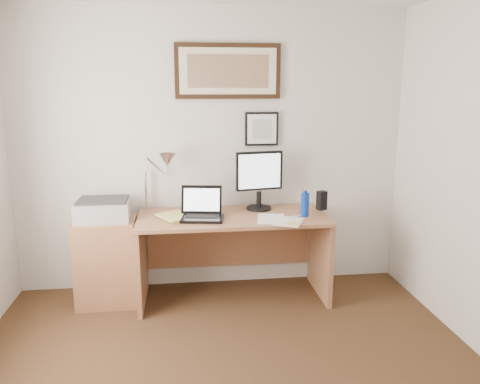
{
  "coord_description": "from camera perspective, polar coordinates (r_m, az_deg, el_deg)",
  "views": [
    {
      "loc": [
        -0.25,
        -2.18,
        1.82
      ],
      "look_at": [
        0.19,
        1.43,
        1.0
      ],
      "focal_mm": 35.0,
      "sensor_mm": 36.0,
      "label": 1
    }
  ],
  "objects": [
    {
      "name": "marker_pen",
      "position": [
        3.95,
        6.88,
        -2.96
      ],
      "size": [
        0.14,
        0.06,
        0.02
      ],
      "primitive_type": "cylinder",
      "rotation": [
        0.0,
        1.57,
        0.35
      ],
      "color": "white",
      "rests_on": "desk"
    },
    {
      "name": "sticky_pad",
      "position": [
        3.74,
        6.26,
        -3.85
      ],
      "size": [
        0.1,
        0.1,
        0.01
      ],
      "primitive_type": "cube",
      "rotation": [
        0.0,
        0.0,
        -0.13
      ],
      "color": "#E4C96C",
      "rests_on": "desk"
    },
    {
      "name": "lcd_monitor",
      "position": [
        4.11,
        2.36,
        1.78
      ],
      "size": [
        0.42,
        0.22,
        0.52
      ],
      "color": "black",
      "rests_on": "desk"
    },
    {
      "name": "side_cabinet",
      "position": [
        4.18,
        -15.88,
        -8.16
      ],
      "size": [
        0.5,
        0.4,
        0.73
      ],
      "primitive_type": "cube",
      "color": "#935E3D",
      "rests_on": "floor"
    },
    {
      "name": "picture_large",
      "position": [
        4.17,
        -1.47,
        14.51
      ],
      "size": [
        0.92,
        0.04,
        0.47
      ],
      "color": "black",
      "rests_on": "wall_back"
    },
    {
      "name": "printer",
      "position": [
        4.07,
        -16.31,
        -2.05
      ],
      "size": [
        0.44,
        0.34,
        0.18
      ],
      "color": "#A3A4A6",
      "rests_on": "side_cabinet"
    },
    {
      "name": "desk",
      "position": [
        4.12,
        -1.02,
        -5.72
      ],
      "size": [
        1.6,
        0.7,
        0.75
      ],
      "color": "#935E3D",
      "rests_on": "floor"
    },
    {
      "name": "laptop",
      "position": [
        3.89,
        -4.64,
        -2.39
      ],
      "size": [
        0.37,
        0.34,
        0.26
      ],
      "color": "black",
      "rests_on": "desk"
    },
    {
      "name": "desk_lamp",
      "position": [
        4.04,
        -9.11,
        3.57
      ],
      "size": [
        0.29,
        0.27,
        0.53
      ],
      "color": "silver",
      "rests_on": "desk"
    },
    {
      "name": "picture_small",
      "position": [
        4.22,
        2.66,
        7.69
      ],
      "size": [
        0.3,
        0.03,
        0.3
      ],
      "color": "black",
      "rests_on": "wall_back"
    },
    {
      "name": "paper_sheet_a",
      "position": [
        3.88,
        3.82,
        -3.27
      ],
      "size": [
        0.28,
        0.35,
        0.0
      ],
      "primitive_type": "cube",
      "rotation": [
        0.0,
        0.0,
        -0.18
      ],
      "color": "white",
      "rests_on": "desk"
    },
    {
      "name": "speaker",
      "position": [
        4.2,
        9.92,
        -1.02
      ],
      "size": [
        0.09,
        0.09,
        0.17
      ],
      "primitive_type": "cube",
      "rotation": [
        0.0,
        0.0,
        0.41
      ],
      "color": "black",
      "rests_on": "desk"
    },
    {
      "name": "paper_sheet_b",
      "position": [
        3.81,
        5.97,
        -3.62
      ],
      "size": [
        0.31,
        0.35,
        0.0
      ],
      "primitive_type": "cube",
      "rotation": [
        0.0,
        0.0,
        -0.43
      ],
      "color": "white",
      "rests_on": "desk"
    },
    {
      "name": "water_bottle",
      "position": [
        3.97,
        7.91,
        -1.54
      ],
      "size": [
        0.07,
        0.07,
        0.2
      ],
      "primitive_type": "cylinder",
      "color": "#0B2F9B",
      "rests_on": "desk"
    },
    {
      "name": "wall_back",
      "position": [
        4.22,
        -3.49,
        4.95
      ],
      "size": [
        3.5,
        0.02,
        2.5
      ],
      "primitive_type": "cube",
      "color": "silver",
      "rests_on": "ground"
    },
    {
      "name": "book",
      "position": [
        3.88,
        -9.38,
        -3.26
      ],
      "size": [
        0.35,
        0.38,
        0.02
      ],
      "primitive_type": "imported",
      "rotation": [
        0.0,
        0.0,
        0.52
      ],
      "color": "#E5DD6B",
      "rests_on": "desk"
    },
    {
      "name": "bottle_cap",
      "position": [
        3.94,
        7.96,
        -0.0
      ],
      "size": [
        0.04,
        0.04,
        0.02
      ],
      "primitive_type": "cylinder",
      "color": "#0B2F9B",
      "rests_on": "water_bottle"
    }
  ]
}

